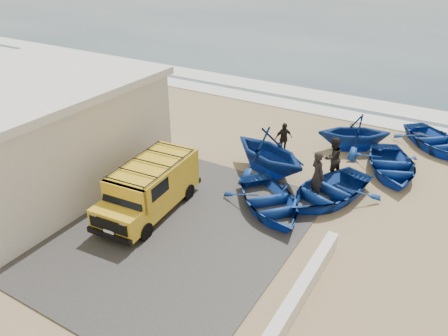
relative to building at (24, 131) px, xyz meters
The scene contains 17 objects.
ground 8.06m from the building, 14.93° to the left, with size 160.00×160.00×0.00m, color #A0865C.
slab 5.90m from the building, ahead, with size 12.00×10.00×0.05m, color #413E3B.
ocean 58.52m from the building, 82.63° to the left, with size 180.00×88.00×0.01m, color #385166.
surf_line 16.02m from the building, 61.82° to the left, with size 180.00×1.60×0.06m, color white.
surf_wash 18.25m from the building, 65.56° to the left, with size 180.00×2.20×0.04m, color white.
building is the anchor object (origin of this frame).
parapet 12.68m from the building, ahead, with size 0.35×6.00×0.55m, color silver.
van 6.10m from the building, ahead, with size 2.14×4.69×1.96m.
boat_near_left 10.32m from the building, 16.22° to the left, with size 2.84×3.98×0.82m, color #133B95.
boat_near_right 12.45m from the building, 22.34° to the left, with size 3.01×4.22×0.87m, color #133B95.
boat_mid_left 10.13m from the building, 33.06° to the left, with size 3.39×3.92×2.07m, color #133B95.
boat_mid_right 15.48m from the building, 31.97° to the left, with size 2.90×4.06×0.84m, color #133B95.
boat_far_left 14.69m from the building, 41.81° to the left, with size 2.93×3.40×1.79m, color #133B95.
boat_far_right 18.70m from the building, 39.67° to the left, with size 2.86×4.01×0.83m, color #133B95.
fisherman_front 11.93m from the building, 22.99° to the left, with size 0.73×0.48×1.99m, color black.
fisherman_middle 12.80m from the building, 31.15° to the left, with size 0.88×0.69×1.81m, color black.
fisherman_back 11.28m from the building, 43.01° to the left, with size 0.90×0.37×1.53m, color black.
Camera 1 is at (7.86, -11.87, 9.19)m, focal length 35.00 mm.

